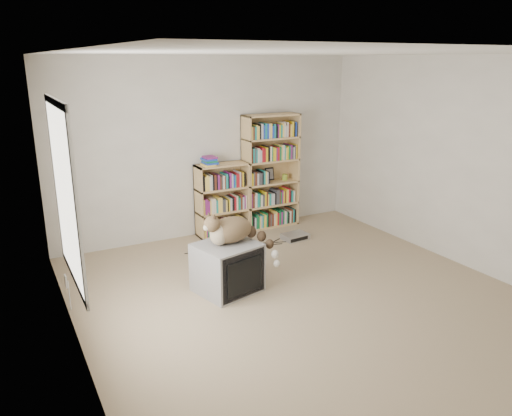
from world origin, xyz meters
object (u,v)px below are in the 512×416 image
bookcase_tall (270,174)px  bookcase_short (222,202)px  dvd_player (295,236)px  cat (237,233)px  crt_tv (227,267)px

bookcase_tall → bookcase_short: size_ratio=1.63×
bookcase_short → dvd_player: bearing=-41.6°
cat → crt_tv: bearing=169.7°
crt_tv → bookcase_tall: size_ratio=0.44×
bookcase_tall → dvd_player: size_ratio=4.79×
dvd_player → crt_tv: bearing=-151.3°
bookcase_short → dvd_player: (0.80, -0.71, -0.44)m
dvd_player → cat: bearing=-149.0°
bookcase_tall → bookcase_short: 0.86m
crt_tv → bookcase_short: 1.90m
cat → dvd_player: (1.41, 1.02, -0.60)m
cat → bookcase_tall: bookcase_tall is taller
bookcase_tall → dvd_player: (0.01, -0.71, -0.77)m
crt_tv → cat: size_ratio=0.92×
bookcase_tall → bookcase_short: bearing=-180.0°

